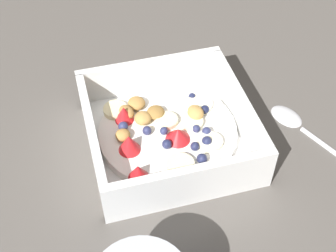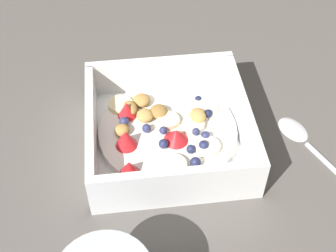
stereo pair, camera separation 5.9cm
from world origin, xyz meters
TOP-DOWN VIEW (x-y plane):
  - ground_plane at (0.00, 0.00)m, footprint 2.40×2.40m
  - fruit_bowl at (0.01, 0.00)m, footprint 0.20×0.20m
  - spoon at (-0.17, 0.03)m, footprint 0.09×0.17m

SIDE VIEW (x-z plane):
  - ground_plane at x=0.00m, z-range 0.00..0.00m
  - spoon at x=-0.17m, z-range 0.00..0.01m
  - fruit_bowl at x=0.01m, z-range -0.01..0.05m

